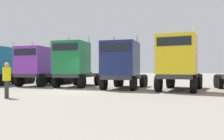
# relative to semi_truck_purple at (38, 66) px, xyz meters

# --- Properties ---
(ground) EXTENTS (200.00, 200.00, 0.00)m
(ground) POSITION_rel_semi_truck_purple_xyz_m (5.85, -3.33, -1.78)
(ground) COLOR gray
(semi_truck_purple) EXTENTS (2.98, 6.54, 4.04)m
(semi_truck_purple) POSITION_rel_semi_truck_purple_xyz_m (0.00, 0.00, 0.00)
(semi_truck_purple) COLOR #333338
(semi_truck_purple) RESTS_ON ground
(semi_truck_green) EXTENTS (3.13, 6.40, 4.34)m
(semi_truck_green) POSITION_rel_semi_truck_purple_xyz_m (3.74, 0.02, 0.18)
(semi_truck_green) COLOR #333338
(semi_truck_green) RESTS_ON ground
(semi_truck_navy) EXTENTS (2.92, 5.97, 4.08)m
(semi_truck_navy) POSITION_rel_semi_truck_purple_xyz_m (8.21, -0.71, 0.06)
(semi_truck_navy) COLOR #333338
(semi_truck_navy) RESTS_ON ground
(semi_truck_yellow) EXTENTS (2.85, 6.25, 4.33)m
(semi_truck_yellow) POSITION_rel_semi_truck_purple_xyz_m (12.29, -0.85, 0.15)
(semi_truck_yellow) COLOR #333338
(semi_truck_yellow) RESTS_ON ground
(visitor_in_hivis) EXTENTS (0.56, 0.56, 1.83)m
(visitor_in_hivis) POSITION_rel_semi_truck_purple_xyz_m (4.54, -8.27, -0.71)
(visitor_in_hivis) COLOR #343434
(visitor_in_hivis) RESTS_ON ground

